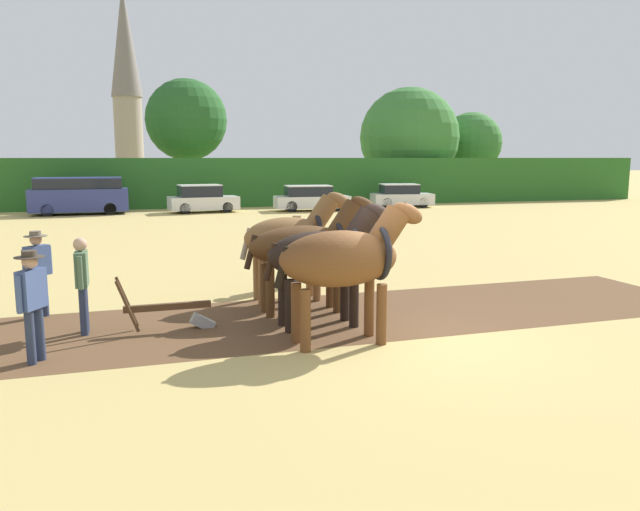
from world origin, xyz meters
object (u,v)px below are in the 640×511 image
(draft_horse_lead_left, at_px, (345,259))
(farmer_beside_team, at_px, (297,245))
(tree_center_left, at_px, (409,138))
(parked_car_center, at_px, (401,196))
(parked_car_center_left, at_px, (311,199))
(draft_horse_trail_right, at_px, (291,237))
(farmer_at_plow, at_px, (82,278))
(parked_van, at_px, (79,195))
(farmer_onlooker_left, at_px, (32,297))
(parked_car_left, at_px, (202,199))
(tree_left, at_px, (186,120))
(draft_horse_lead_right, at_px, (324,255))
(plow, at_px, (176,313))
(farmer_onlooker_right, at_px, (38,267))
(tree_center, at_px, (471,143))
(church_spire, at_px, (126,82))
(draft_horse_trail_left, at_px, (307,246))

(draft_horse_lead_left, bearing_deg, farmer_beside_team, 83.75)
(tree_center_left, xyz_separation_m, parked_car_center, (-3.72, -7.37, -3.95))
(tree_center_left, distance_m, parked_car_center_left, 13.75)
(draft_horse_trail_right, relative_size, farmer_at_plow, 1.49)
(draft_horse_trail_right, bearing_deg, parked_van, 103.30)
(farmer_onlooker_left, relative_size, parked_car_left, 0.43)
(tree_left, height_order, tree_center_left, tree_left)
(draft_horse_trail_right, xyz_separation_m, farmer_onlooker_left, (-4.83, -3.15, -0.37))
(parked_car_left, bearing_deg, farmer_beside_team, -95.58)
(draft_horse_lead_right, xyz_separation_m, parked_car_center, (12.75, 26.30, -0.65))
(tree_center_left, relative_size, parked_car_center, 2.08)
(draft_horse_lead_right, relative_size, plow, 1.46)
(tree_left, height_order, farmer_onlooker_left, tree_left)
(farmer_beside_team, relative_size, parked_van, 0.33)
(farmer_onlooker_right, bearing_deg, draft_horse_lead_left, 10.41)
(tree_left, relative_size, farmer_onlooker_right, 4.87)
(farmer_onlooker_left, distance_m, parked_car_center_left, 28.36)
(plow, distance_m, parked_car_center, 30.10)
(tree_center_left, relative_size, parked_van, 1.59)
(tree_center_left, distance_m, plow, 38.59)
(parked_car_center_left, bearing_deg, parked_car_left, 176.87)
(tree_center, xyz_separation_m, plow, (-25.40, -34.86, -4.02))
(tree_left, bearing_deg, tree_center_left, 1.60)
(plow, bearing_deg, tree_center, 51.74)
(tree_left, distance_m, parked_car_left, 8.90)
(tree_center, relative_size, draft_horse_lead_left, 2.49)
(tree_center, height_order, farmer_beside_team, tree_center)
(plow, relative_size, parked_car_center, 0.44)
(farmer_onlooker_left, bearing_deg, tree_left, 109.81)
(tree_left, distance_m, church_spire, 28.12)
(draft_horse_lead_right, xyz_separation_m, farmer_onlooker_left, (-4.91, -0.84, -0.33))
(farmer_beside_team, bearing_deg, parked_car_center, 82.14)
(farmer_onlooker_left, distance_m, farmer_onlooker_right, 3.01)
(plow, xyz_separation_m, farmer_at_plow, (-1.60, 0.19, 0.71))
(farmer_onlooker_left, bearing_deg, parked_car_left, 107.11)
(tree_center, bearing_deg, draft_horse_lead_left, -121.82)
(draft_horse_trail_right, bearing_deg, farmer_at_plow, -160.97)
(draft_horse_trail_left, distance_m, parked_car_left, 24.65)
(tree_center_left, distance_m, tree_center, 6.44)
(draft_horse_trail_left, distance_m, plow, 2.97)
(farmer_at_plow, distance_m, parked_car_center_left, 26.74)
(plow, height_order, parked_car_center, parked_car_center)
(tree_center_left, height_order, parked_car_left, tree_center_left)
(tree_center, height_order, parked_van, tree_center)
(plow, xyz_separation_m, parked_car_center_left, (9.14, 24.68, 0.41))
(draft_horse_lead_left, bearing_deg, church_spire, 92.10)
(farmer_onlooker_right, distance_m, parked_car_center, 30.14)
(parked_car_center, bearing_deg, parked_van, -171.99)
(draft_horse_lead_right, distance_m, farmer_onlooker_right, 5.71)
(church_spire, distance_m, parked_car_center, 39.68)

